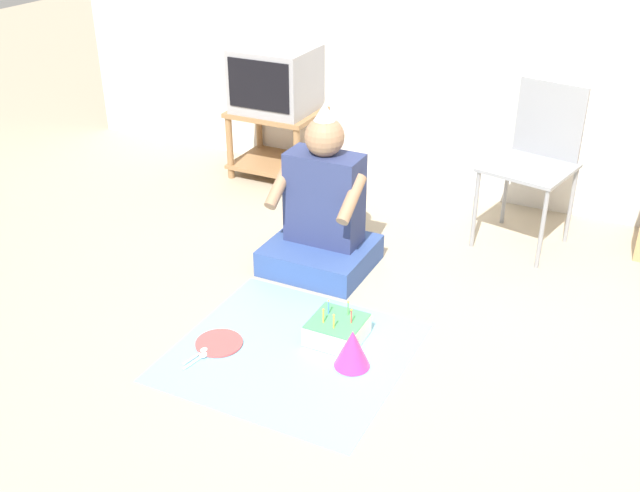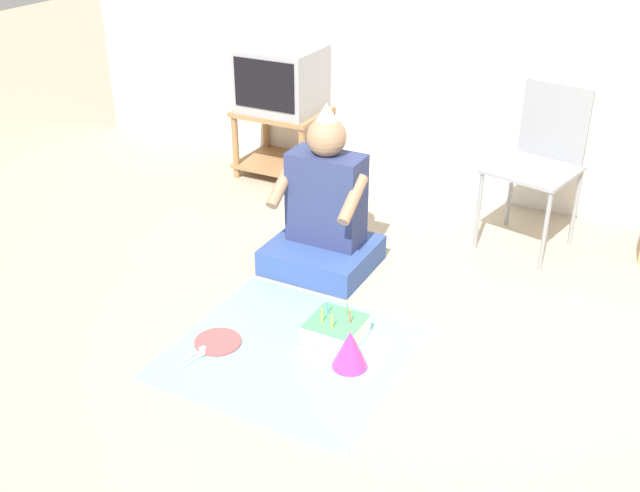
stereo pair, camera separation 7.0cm
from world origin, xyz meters
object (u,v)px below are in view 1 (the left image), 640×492
object	(u,v)px
folding_chair	(537,153)
paper_plate	(219,343)
person_seated	(322,216)
tv	(275,79)
party_hat_blue	(352,348)
birthday_cake	(337,329)

from	to	relation	value
folding_chair	paper_plate	distance (m)	2.03
person_seated	folding_chair	bearing A→B (deg)	41.07
paper_plate	tv	bearing A→B (deg)	111.48
party_hat_blue	paper_plate	xyz separation A→B (m)	(-0.61, -0.12, -0.08)
birthday_cake	folding_chair	bearing A→B (deg)	68.72
person_seated	paper_plate	xyz separation A→B (m)	(-0.09, -0.88, -0.28)
tv	folding_chair	world-z (taller)	folding_chair
person_seated	party_hat_blue	size ratio (longest dim) A/B	5.01
folding_chair	party_hat_blue	world-z (taller)	folding_chair
tv	birthday_cake	size ratio (longest dim) A/B	2.06
person_seated	birthday_cake	size ratio (longest dim) A/B	3.73
person_seated	paper_plate	size ratio (longest dim) A/B	4.16
person_seated	paper_plate	distance (m)	0.93
tv	person_seated	xyz separation A→B (m)	(0.84, -1.02, -0.38)
person_seated	birthday_cake	distance (m)	0.75
paper_plate	birthday_cake	bearing A→B (deg)	30.68
birthday_cake	party_hat_blue	world-z (taller)	party_hat_blue
tv	birthday_cake	world-z (taller)	tv
tv	folding_chair	xyz separation A→B (m)	(1.76, -0.22, -0.14)
tv	person_seated	distance (m)	1.37
folding_chair	paper_plate	world-z (taller)	folding_chair
folding_chair	person_seated	bearing A→B (deg)	-138.93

